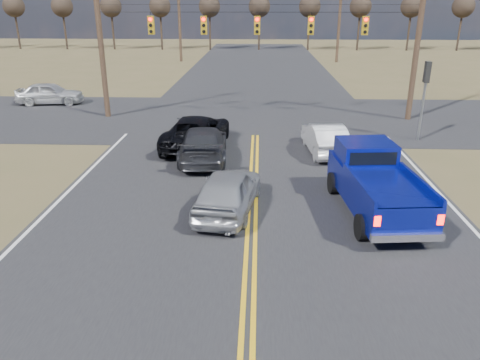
{
  "coord_description": "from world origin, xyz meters",
  "views": [
    {
      "loc": [
        0.18,
        -9.59,
        6.57
      ],
      "look_at": [
        -0.37,
        3.63,
        1.5
      ],
      "focal_mm": 35.0,
      "sensor_mm": 36.0,
      "label": 1
    }
  ],
  "objects_px": {
    "pickup_truck": "(375,183)",
    "black_suv": "(197,131)",
    "white_car_queue": "(325,138)",
    "dgrey_car_queue": "(203,143)",
    "cross_car_west": "(50,93)",
    "silver_suv": "(228,191)"
  },
  "relations": [
    {
      "from": "cross_car_west",
      "to": "pickup_truck",
      "type": "bearing_deg",
      "value": -139.78
    },
    {
      "from": "silver_suv",
      "to": "black_suv",
      "type": "distance_m",
      "value": 7.54
    },
    {
      "from": "dgrey_car_queue",
      "to": "white_car_queue",
      "type": "bearing_deg",
      "value": -171.61
    },
    {
      "from": "black_suv",
      "to": "dgrey_car_queue",
      "type": "distance_m",
      "value": 1.93
    },
    {
      "from": "silver_suv",
      "to": "cross_car_west",
      "type": "height_order",
      "value": "cross_car_west"
    },
    {
      "from": "dgrey_car_queue",
      "to": "cross_car_west",
      "type": "height_order",
      "value": "cross_car_west"
    },
    {
      "from": "white_car_queue",
      "to": "pickup_truck",
      "type": "bearing_deg",
      "value": 91.77
    },
    {
      "from": "silver_suv",
      "to": "white_car_queue",
      "type": "height_order",
      "value": "silver_suv"
    },
    {
      "from": "pickup_truck",
      "to": "black_suv",
      "type": "relative_size",
      "value": 1.02
    },
    {
      "from": "silver_suv",
      "to": "pickup_truck",
      "type": "bearing_deg",
      "value": -169.07
    },
    {
      "from": "pickup_truck",
      "to": "white_car_queue",
      "type": "xyz_separation_m",
      "value": [
        -0.79,
        6.42,
        -0.3
      ]
    },
    {
      "from": "black_suv",
      "to": "white_car_queue",
      "type": "bearing_deg",
      "value": 178.54
    },
    {
      "from": "black_suv",
      "to": "white_car_queue",
      "type": "relative_size",
      "value": 1.3
    },
    {
      "from": "white_car_queue",
      "to": "cross_car_west",
      "type": "height_order",
      "value": "cross_car_west"
    },
    {
      "from": "silver_suv",
      "to": "dgrey_car_queue",
      "type": "xyz_separation_m",
      "value": [
        -1.46,
        5.42,
        -0.0
      ]
    },
    {
      "from": "silver_suv",
      "to": "cross_car_west",
      "type": "xyz_separation_m",
      "value": [
        -13.2,
        16.82,
        0.01
      ]
    },
    {
      "from": "silver_suv",
      "to": "black_suv",
      "type": "bearing_deg",
      "value": -66.12
    },
    {
      "from": "cross_car_west",
      "to": "white_car_queue",
      "type": "bearing_deg",
      "value": -127.72
    },
    {
      "from": "white_car_queue",
      "to": "dgrey_car_queue",
      "type": "height_order",
      "value": "dgrey_car_queue"
    },
    {
      "from": "pickup_truck",
      "to": "black_suv",
      "type": "xyz_separation_m",
      "value": [
        -6.79,
        7.09,
        -0.23
      ]
    },
    {
      "from": "white_car_queue",
      "to": "cross_car_west",
      "type": "xyz_separation_m",
      "value": [
        -17.22,
        10.21,
        0.04
      ]
    },
    {
      "from": "cross_car_west",
      "to": "dgrey_car_queue",
      "type": "bearing_deg",
      "value": -141.2
    }
  ]
}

